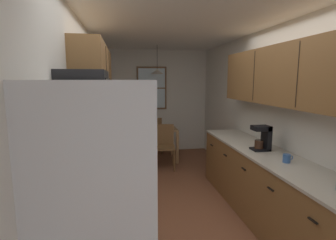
{
  "coord_description": "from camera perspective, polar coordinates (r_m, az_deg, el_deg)",
  "views": [
    {
      "loc": [
        -0.77,
        -2.94,
        1.81
      ],
      "look_at": [
        -0.09,
        1.14,
        1.17
      ],
      "focal_mm": 28.0,
      "sensor_mm": 36.0,
      "label": 1
    }
  ],
  "objects": [
    {
      "name": "dining_table",
      "position": [
        5.91,
        -2.28,
        -3.04
      ],
      "size": [
        0.83,
        0.71,
        0.74
      ],
      "color": "#A87F51",
      "rests_on": "ground"
    },
    {
      "name": "dish_towel",
      "position": [
        2.86,
        -6.08,
        -18.57
      ],
      "size": [
        0.02,
        0.16,
        0.24
      ],
      "primitive_type": "cube",
      "color": "white"
    },
    {
      "name": "stove_range",
      "position": [
        2.74,
        -13.79,
        -20.82
      ],
      "size": [
        0.66,
        0.65,
        1.1
      ],
      "color": "silver",
      "rests_on": "ground"
    },
    {
      "name": "coffee_maker",
      "position": [
        3.63,
        19.95,
        -3.58
      ],
      "size": [
        0.22,
        0.18,
        0.32
      ],
      "color": "black",
      "rests_on": "counter_right"
    },
    {
      "name": "mug_by_coffeemaker",
      "position": [
        3.23,
        24.44,
        -7.61
      ],
      "size": [
        0.12,
        0.08,
        0.09
      ],
      "color": "#335999",
      "rests_on": "counter_right"
    },
    {
      "name": "ground_plane",
      "position": [
        4.41,
        1.54,
        -15.54
      ],
      "size": [
        12.0,
        12.0,
        0.0
      ],
      "primitive_type": "plane",
      "color": "brown"
    },
    {
      "name": "trash_bin",
      "position": [
        5.28,
        -8.35,
        -8.11
      ],
      "size": [
        0.29,
        0.29,
        0.58
      ],
      "primitive_type": "cylinder",
      "color": "#3F3F42",
      "rests_on": "ground"
    },
    {
      "name": "dining_chair_near",
      "position": [
        5.4,
        -0.67,
        -5.31
      ],
      "size": [
        0.45,
        0.45,
        0.9
      ],
      "color": "brown",
      "rests_on": "ground"
    },
    {
      "name": "upper_cabinets_right",
      "position": [
        3.49,
        24.12,
        8.82
      ],
      "size": [
        0.33,
        2.8,
        0.72
      ],
      "color": "brown"
    },
    {
      "name": "pendant_light",
      "position": [
        5.79,
        -2.36,
        10.5
      ],
      "size": [
        0.28,
        0.28,
        0.61
      ],
      "color": "black"
    },
    {
      "name": "refrigerator",
      "position": [
        1.89,
        -14.79,
        -20.16
      ],
      "size": [
        0.72,
        0.76,
        1.81
      ],
      "color": "silver",
      "rests_on": "ground"
    },
    {
      "name": "wall_back",
      "position": [
        6.66,
        -2.77,
        4.12
      ],
      "size": [
        4.4,
        0.1,
        2.55
      ],
      "primitive_type": "cube",
      "color": "silver",
      "rests_on": "ground"
    },
    {
      "name": "wall_right",
      "position": [
        4.51,
        18.72,
        1.45
      ],
      "size": [
        0.1,
        9.0,
        2.55
      ],
      "primitive_type": "cube",
      "color": "silver",
      "rests_on": "ground"
    },
    {
      "name": "upper_cabinets_left",
      "position": [
        3.64,
        -15.48,
        9.75
      ],
      "size": [
        0.33,
        2.01,
        0.68
      ],
      "color": "brown"
    },
    {
      "name": "ceiling_slab",
      "position": [
        4.09,
        1.7,
        19.71
      ],
      "size": [
        4.4,
        9.0,
        0.08
      ],
      "primitive_type": "cube",
      "color": "white"
    },
    {
      "name": "counter_right",
      "position": [
        3.71,
        20.43,
        -13.34
      ],
      "size": [
        0.64,
        3.12,
        0.9
      ],
      "color": "brown",
      "rests_on": "ground"
    },
    {
      "name": "counter_left",
      "position": [
        3.92,
        -12.45,
        -11.77
      ],
      "size": [
        0.64,
        1.93,
        0.9
      ],
      "color": "brown",
      "rests_on": "ground"
    },
    {
      "name": "dining_chair_far",
      "position": [
        6.48,
        -3.08,
        -2.94
      ],
      "size": [
        0.41,
        0.41,
        0.9
      ],
      "color": "brown",
      "rests_on": "ground"
    },
    {
      "name": "back_window",
      "position": [
        6.56,
        -3.56,
        6.92
      ],
      "size": [
        0.74,
        0.05,
        1.05
      ],
      "color": "brown"
    },
    {
      "name": "storage_canister",
      "position": [
        3.14,
        -13.36,
        -6.86
      ],
      "size": [
        0.1,
        0.1,
        0.16
      ],
      "color": "#D84C19",
      "rests_on": "counter_left"
    },
    {
      "name": "wall_left",
      "position": [
        4.02,
        -17.63,
        0.66
      ],
      "size": [
        0.1,
        9.0,
        2.55
      ],
      "primitive_type": "cube",
      "color": "silver",
      "rests_on": "ground"
    },
    {
      "name": "microwave_over_range",
      "position": [
        2.4,
        -17.58,
        5.98
      ],
      "size": [
        0.39,
        0.61,
        0.36
      ],
      "color": "black"
    }
  ]
}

